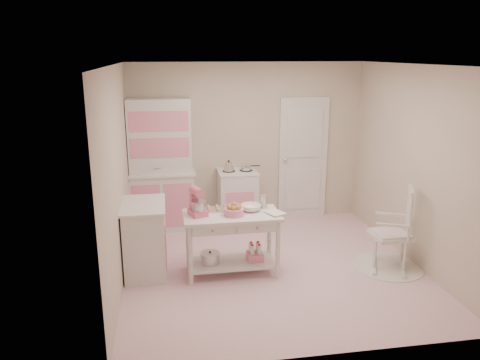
# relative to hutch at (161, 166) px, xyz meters

# --- Properties ---
(room_shell) EXTENTS (3.84, 3.84, 2.62)m
(room_shell) POSITION_rel_hutch_xyz_m (1.41, -1.66, 0.61)
(room_shell) COLOR pink
(room_shell) RESTS_ON ground
(door) EXTENTS (0.82, 0.05, 2.04)m
(door) POSITION_rel_hutch_xyz_m (2.36, 0.21, -0.02)
(door) COLOR silver
(door) RESTS_ON ground
(hutch) EXTENTS (1.06, 0.50, 2.08)m
(hutch) POSITION_rel_hutch_xyz_m (0.00, 0.00, 0.00)
(hutch) COLOR silver
(hutch) RESTS_ON ground
(stove) EXTENTS (0.62, 0.57, 0.92)m
(stove) POSITION_rel_hutch_xyz_m (1.20, -0.05, -0.58)
(stove) COLOR silver
(stove) RESTS_ON ground
(base_cabinet) EXTENTS (0.54, 0.84, 0.92)m
(base_cabinet) POSITION_rel_hutch_xyz_m (-0.22, -1.53, -0.58)
(base_cabinet) COLOR silver
(base_cabinet) RESTS_ON ground
(lace_rug) EXTENTS (0.92, 0.92, 0.01)m
(lace_rug) POSITION_rel_hutch_xyz_m (2.92, -1.90, -1.03)
(lace_rug) COLOR white
(lace_rug) RESTS_ON ground
(rocking_chair) EXTENTS (0.73, 0.85, 1.10)m
(rocking_chair) POSITION_rel_hutch_xyz_m (2.92, -1.90, -0.49)
(rocking_chair) COLOR silver
(rocking_chair) RESTS_ON ground
(work_table) EXTENTS (1.20, 0.60, 0.80)m
(work_table) POSITION_rel_hutch_xyz_m (0.86, -1.74, -0.64)
(work_table) COLOR silver
(work_table) RESTS_ON ground
(stand_mixer) EXTENTS (0.28, 0.33, 0.34)m
(stand_mixer) POSITION_rel_hutch_xyz_m (0.44, -1.72, -0.07)
(stand_mixer) COLOR #DD5D81
(stand_mixer) RESTS_ON work_table
(cookie_tray) EXTENTS (0.34, 0.24, 0.02)m
(cookie_tray) POSITION_rel_hutch_xyz_m (0.71, -1.56, -0.23)
(cookie_tray) COLOR silver
(cookie_tray) RESTS_ON work_table
(bread_basket) EXTENTS (0.25, 0.25, 0.09)m
(bread_basket) POSITION_rel_hutch_xyz_m (0.88, -1.79, -0.19)
(bread_basket) COLOR pink
(bread_basket) RESTS_ON work_table
(mixing_bowl) EXTENTS (0.26, 0.26, 0.08)m
(mixing_bowl) POSITION_rel_hutch_xyz_m (1.12, -1.66, -0.20)
(mixing_bowl) COLOR white
(mixing_bowl) RESTS_ON work_table
(metal_pitcher) EXTENTS (0.10, 0.10, 0.17)m
(metal_pitcher) POSITION_rel_hutch_xyz_m (1.30, -1.58, -0.16)
(metal_pitcher) COLOR silver
(metal_pitcher) RESTS_ON work_table
(recipe_book) EXTENTS (0.27, 0.30, 0.02)m
(recipe_book) POSITION_rel_hutch_xyz_m (1.31, -1.86, -0.23)
(recipe_book) COLOR white
(recipe_book) RESTS_ON work_table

